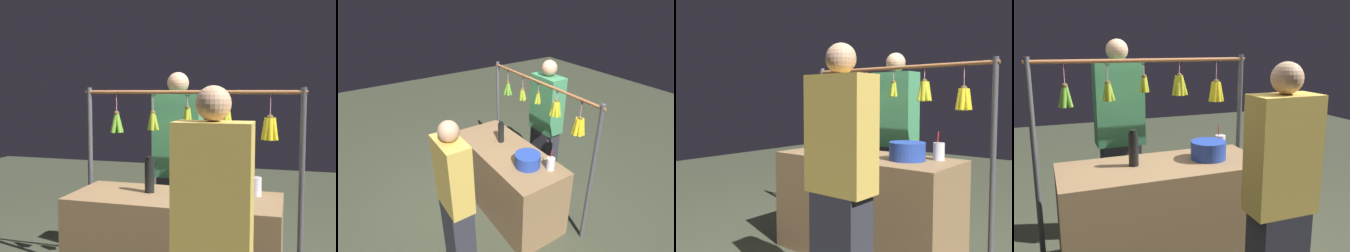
# 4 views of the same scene
# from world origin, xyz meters

# --- Properties ---
(market_counter) EXTENTS (1.54, 0.65, 0.86)m
(market_counter) POSITION_xyz_m (0.00, 0.00, 0.43)
(market_counter) COLOR olive
(market_counter) RESTS_ON ground
(display_rack) EXTENTS (1.86, 0.14, 1.66)m
(display_rack) POSITION_xyz_m (-0.06, -0.44, 1.18)
(display_rack) COLOR #4C4C51
(display_rack) RESTS_ON ground
(water_bottle) EXTENTS (0.07, 0.07, 0.27)m
(water_bottle) POSITION_xyz_m (0.21, -0.05, 0.99)
(water_bottle) COLOR black
(water_bottle) RESTS_ON market_counter
(blue_bucket) EXTENTS (0.28, 0.28, 0.14)m
(blue_bucket) POSITION_xyz_m (-0.38, -0.01, 0.93)
(blue_bucket) COLOR #2442A6
(blue_bucket) RESTS_ON market_counter
(drink_cup) EXTENTS (0.09, 0.09, 0.22)m
(drink_cup) POSITION_xyz_m (-0.57, -0.17, 0.93)
(drink_cup) COLOR silver
(drink_cup) RESTS_ON market_counter
(vendor_person) EXTENTS (0.43, 0.23, 1.79)m
(vendor_person) POSITION_xyz_m (0.17, -0.73, 0.89)
(vendor_person) COLOR #2D2D38
(vendor_person) RESTS_ON ground
(customer_person) EXTENTS (0.39, 0.21, 1.65)m
(customer_person) POSITION_xyz_m (-0.44, 0.86, 0.82)
(customer_person) COLOR #2D2D38
(customer_person) RESTS_ON ground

